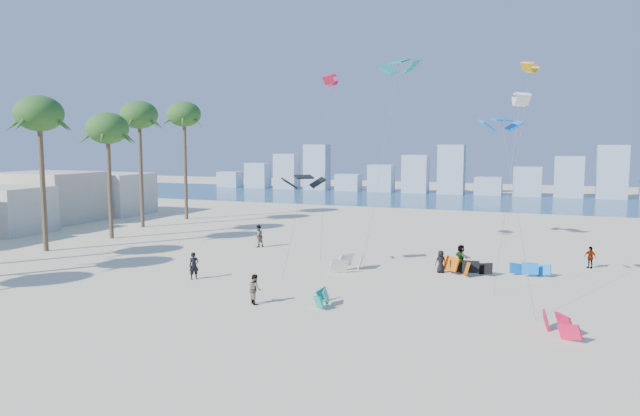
% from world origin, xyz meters
% --- Properties ---
extents(ground, '(220.00, 220.00, 0.00)m').
position_xyz_m(ground, '(0.00, 0.00, 0.00)').
color(ground, beige).
rests_on(ground, ground).
extents(ocean, '(220.00, 220.00, 0.00)m').
position_xyz_m(ocean, '(0.00, 72.00, 0.01)').
color(ocean, navy).
rests_on(ocean, ground).
extents(kitesurfer_near, '(0.74, 0.76, 1.77)m').
position_xyz_m(kitesurfer_near, '(-4.14, 11.92, 0.88)').
color(kitesurfer_near, black).
rests_on(kitesurfer_near, ground).
extents(kitesurfer_mid, '(1.01, 1.00, 1.64)m').
position_xyz_m(kitesurfer_mid, '(2.21, 8.22, 0.82)').
color(kitesurfer_mid, gray).
rests_on(kitesurfer_mid, ground).
extents(kitesurfers_far, '(31.08, 10.81, 1.88)m').
position_xyz_m(kitesurfers_far, '(11.77, 20.47, 0.85)').
color(kitesurfers_far, black).
rests_on(kitesurfers_far, ground).
extents(grounded_kites, '(16.18, 13.92, 1.03)m').
position_xyz_m(grounded_kites, '(10.75, 16.84, 0.46)').
color(grounded_kites, '#0B8774').
rests_on(grounded_kites, ground).
extents(flying_kites, '(31.97, 25.06, 16.00)m').
position_xyz_m(flying_kites, '(11.53, 22.73, 11.79)').
color(flying_kites, black).
rests_on(flying_kites, ground).
extents(palm_row, '(6.29, 44.80, 13.41)m').
position_xyz_m(palm_row, '(-21.62, 16.16, 10.60)').
color(palm_row, brown).
rests_on(palm_row, ground).
extents(distant_skyline, '(85.00, 3.00, 8.40)m').
position_xyz_m(distant_skyline, '(-1.19, 82.00, 3.09)').
color(distant_skyline, '#9EADBF').
rests_on(distant_skyline, ground).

